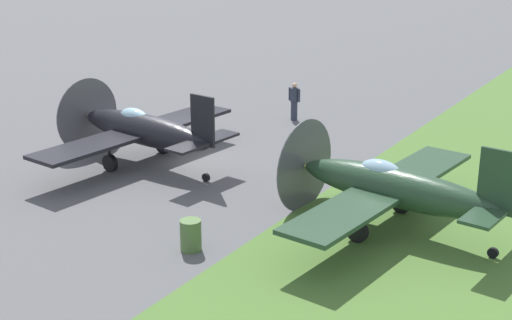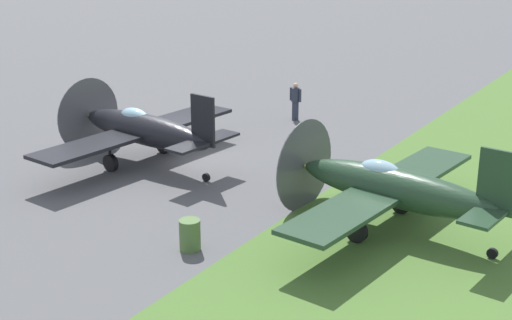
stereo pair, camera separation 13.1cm
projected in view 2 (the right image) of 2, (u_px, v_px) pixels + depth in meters
ground_plane at (180, 158)px, 28.42m from camera, size 160.00×160.00×0.00m
grass_verge at (488, 225)px, 22.38m from camera, size 120.00×11.00×0.01m
airplane_lead at (143, 129)px, 27.41m from camera, size 9.08×7.20×3.22m
airplane_wingman at (392, 187)px, 21.63m from camera, size 9.13×7.23×3.24m
ground_crew_chief at (295, 101)px, 33.31m from camera, size 0.38×0.63×1.73m
fuel_drum at (190, 235)px, 20.60m from camera, size 0.60×0.60×0.90m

